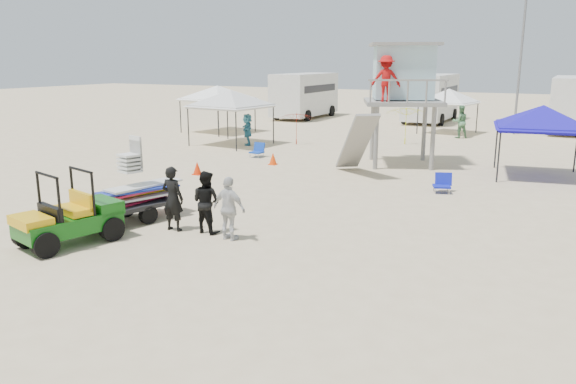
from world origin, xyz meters
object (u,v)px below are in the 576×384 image
at_px(man_left, 173,199).
at_px(canopy_blue, 543,109).
at_px(surf_trailer, 135,191).
at_px(lifeguard_tower, 402,77).
at_px(utility_cart, 66,211).

xyz_separation_m(man_left, canopy_blue, (7.77, 11.53, 1.68)).
bearing_deg(surf_trailer, man_left, -11.19).
bearing_deg(lifeguard_tower, canopy_blue, -2.69).
distance_m(utility_cart, canopy_blue, 16.52).
distance_m(lifeguard_tower, canopy_blue, 5.45).
bearing_deg(utility_cart, man_left, 53.21).
bearing_deg(lifeguard_tower, surf_trailer, -108.93).
bearing_deg(lifeguard_tower, man_left, -101.62).
distance_m(surf_trailer, lifeguard_tower, 12.45).
distance_m(man_left, lifeguard_tower, 12.34).
bearing_deg(surf_trailer, utility_cart, -90.06).
bearing_deg(canopy_blue, lifeguard_tower, 177.31).
relative_size(lifeguard_tower, canopy_blue, 1.37).
relative_size(surf_trailer, lifeguard_tower, 0.51).
xyz_separation_m(utility_cart, man_left, (1.52, 2.03, 0.03)).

